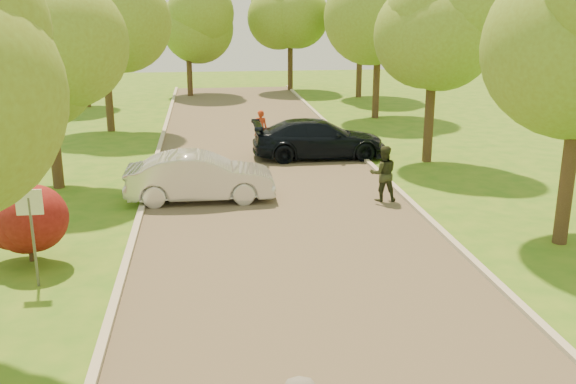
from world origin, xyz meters
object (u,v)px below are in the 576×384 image
street_sign (31,218)px  dark_sedan (319,139)px  silver_sedan (200,177)px  person_striped (261,129)px  person_olive (383,174)px

street_sign → dark_sedan: size_ratio=0.41×
dark_sedan → silver_sedan: bearing=138.8°
street_sign → dark_sedan: street_sign is taller
dark_sedan → person_striped: person_striped is taller
dark_sedan → person_striped: size_ratio=3.29×
silver_sedan → person_striped: (2.53, 7.45, 0.05)m
street_sign → person_striped: (6.03, 13.39, -0.77)m
street_sign → silver_sedan: (3.50, 5.94, -0.81)m
street_sign → person_striped: street_sign is taller
silver_sedan → person_olive: bearing=-97.6°
dark_sedan → person_striped: 3.07m
street_sign → person_olive: size_ratio=1.25×
street_sign → person_olive: street_sign is taller
person_striped → person_olive: size_ratio=0.92×
silver_sedan → person_olive: person_olive is taller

